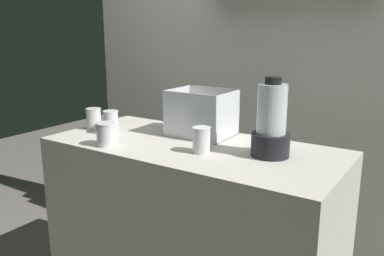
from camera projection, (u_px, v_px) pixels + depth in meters
name	position (u px, v px, depth m)	size (l,w,h in m)	color
counter	(192.00, 231.00, 2.02)	(1.40, 0.64, 0.90)	beige
back_wall_unit	(262.00, 57.00, 2.45)	(2.60, 0.24, 2.50)	silver
carrot_display_bin	(203.00, 122.00, 2.06)	(0.31, 0.24, 0.23)	white
blender_pitcher	(271.00, 125.00, 1.71)	(0.16, 0.16, 0.34)	black
juice_cup_pomegranate_far_left	(94.00, 120.00, 2.20)	(0.08, 0.08, 0.11)	white
juice_cup_orange_left	(111.00, 124.00, 2.09)	(0.08, 0.08, 0.12)	white
juice_cup_carrot_middle	(106.00, 136.00, 1.88)	(0.09, 0.09, 0.11)	white
juice_cup_mango_right	(201.00, 141.00, 1.77)	(0.08, 0.08, 0.12)	white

